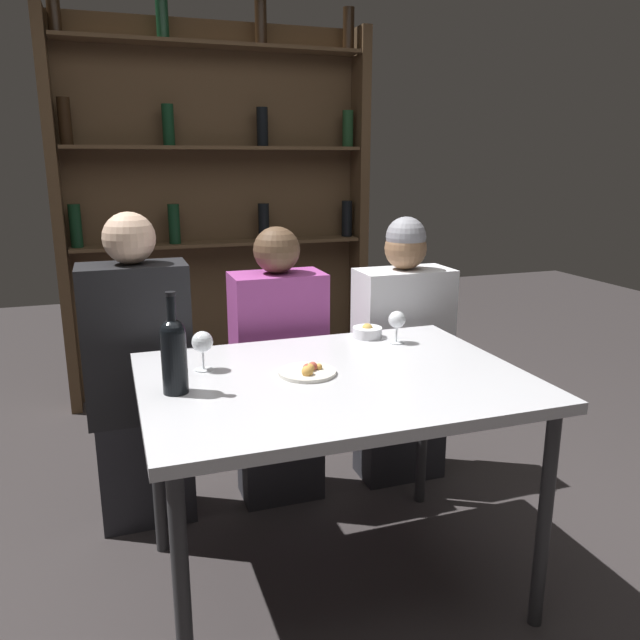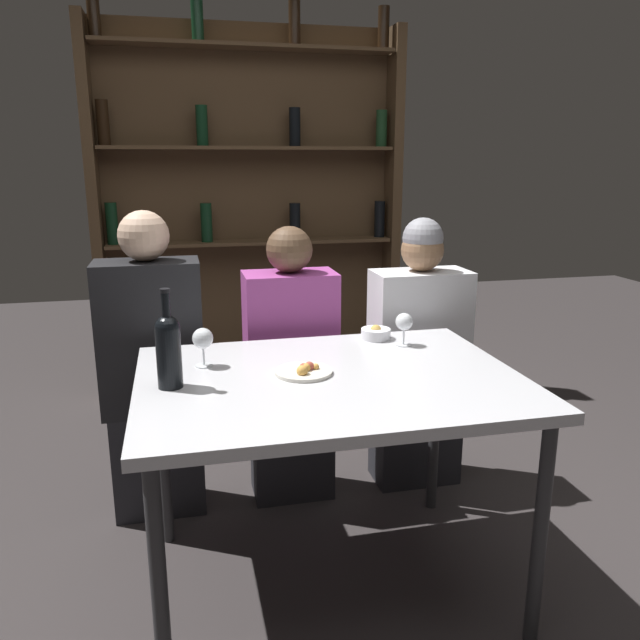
% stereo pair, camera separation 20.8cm
% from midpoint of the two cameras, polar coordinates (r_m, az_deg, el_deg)
% --- Properties ---
extents(ground_plane, '(10.00, 10.00, 0.00)m').
position_cam_midpoint_polar(ground_plane, '(2.37, 3.53, -22.97)').
color(ground_plane, '#332D2D').
extents(dining_table, '(1.21, 0.91, 0.77)m').
position_cam_midpoint_polar(dining_table, '(2.02, 3.84, -6.92)').
color(dining_table, silver).
rests_on(dining_table, ground_plane).
extents(wine_rack_wall, '(1.86, 0.21, 2.33)m').
position_cam_midpoint_polar(wine_rack_wall, '(3.89, -4.88, 10.70)').
color(wine_rack_wall, '#4C3823').
rests_on(wine_rack_wall, ground_plane).
extents(wine_bottle, '(0.08, 0.08, 0.31)m').
position_cam_midpoint_polar(wine_bottle, '(1.89, -10.67, -2.50)').
color(wine_bottle, black).
rests_on(wine_bottle, dining_table).
extents(wine_glass_0, '(0.06, 0.06, 0.12)m').
position_cam_midpoint_polar(wine_glass_0, '(2.33, 10.24, -0.30)').
color(wine_glass_0, silver).
rests_on(wine_glass_0, dining_table).
extents(wine_glass_1, '(0.07, 0.07, 0.13)m').
position_cam_midpoint_polar(wine_glass_1, '(2.08, -7.88, -1.83)').
color(wine_glass_1, silver).
rests_on(wine_glass_1, dining_table).
extents(food_plate_0, '(0.19, 0.19, 0.04)m').
position_cam_midpoint_polar(food_plate_0, '(2.01, 1.51, -4.74)').
color(food_plate_0, silver).
rests_on(food_plate_0, dining_table).
extents(snack_bowl, '(0.11, 0.11, 0.06)m').
position_cam_midpoint_polar(snack_bowl, '(2.41, 7.59, -1.25)').
color(snack_bowl, white).
rests_on(snack_bowl, dining_table).
extents(seated_person_left, '(0.40, 0.22, 1.26)m').
position_cam_midpoint_polar(seated_person_left, '(2.59, -12.78, -5.08)').
color(seated_person_left, '#26262B').
rests_on(seated_person_left, ground_plane).
extents(seated_person_center, '(0.38, 0.22, 1.18)m').
position_cam_midpoint_polar(seated_person_center, '(2.66, -0.44, -5.00)').
color(seated_person_center, '#26262B').
rests_on(seated_person_center, ground_plane).
extents(seated_person_right, '(0.42, 0.22, 1.21)m').
position_cam_midpoint_polar(seated_person_right, '(2.83, 11.04, -3.75)').
color(seated_person_right, '#26262B').
rests_on(seated_person_right, ground_plane).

